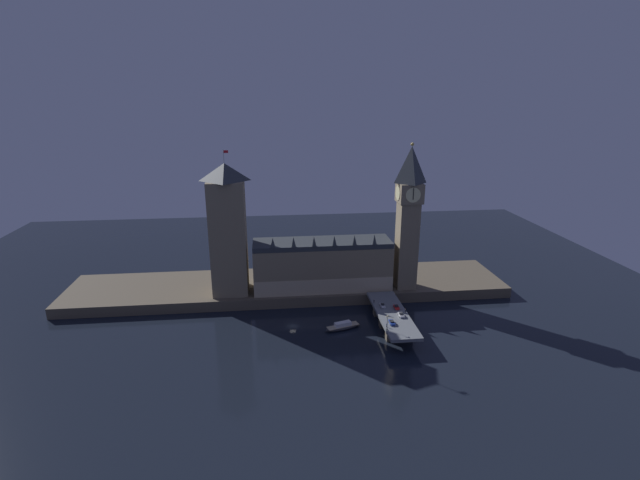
% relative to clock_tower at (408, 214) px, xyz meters
% --- Properties ---
extents(ground_plane, '(400.00, 400.00, 0.00)m').
position_rel_clock_tower_xyz_m(ground_plane, '(-57.44, -26.23, -42.82)').
color(ground_plane, black).
extents(embankment, '(220.00, 42.00, 5.17)m').
position_rel_clock_tower_xyz_m(embankment, '(-57.44, 12.77, -40.23)').
color(embankment, brown).
rests_on(embankment, ground_plane).
extents(parliament_hall, '(66.98, 19.40, 29.00)m').
position_rel_clock_tower_xyz_m(parliament_hall, '(-41.09, 3.78, -25.58)').
color(parliament_hall, '#7F7056').
rests_on(parliament_hall, embankment).
extents(clock_tower, '(11.66, 11.77, 71.12)m').
position_rel_clock_tower_xyz_m(clock_tower, '(0.00, 0.00, 0.00)').
color(clock_tower, '#7F7056').
rests_on(clock_tower, embankment).
extents(victoria_tower, '(16.86, 16.86, 68.51)m').
position_rel_clock_tower_xyz_m(victoria_tower, '(-85.72, 3.54, -6.25)').
color(victoria_tower, '#7F7056').
rests_on(victoria_tower, embankment).
extents(bridge, '(13.02, 46.00, 6.52)m').
position_rel_clock_tower_xyz_m(bridge, '(-14.36, -31.23, -38.29)').
color(bridge, slate).
rests_on(bridge, ground_plane).
extents(car_northbound_lead, '(1.92, 3.95, 1.45)m').
position_rel_clock_tower_xyz_m(car_northbound_lead, '(-17.23, -24.82, -35.63)').
color(car_northbound_lead, silver).
rests_on(car_northbound_lead, bridge).
extents(car_northbound_trail, '(2.02, 4.37, 1.39)m').
position_rel_clock_tower_xyz_m(car_northbound_trail, '(-17.23, -41.10, -35.65)').
color(car_northbound_trail, navy).
rests_on(car_northbound_trail, bridge).
extents(car_southbound_lead, '(2.10, 4.13, 1.45)m').
position_rel_clock_tower_xyz_m(car_southbound_lead, '(-11.50, -34.83, -35.63)').
color(car_southbound_lead, silver).
rests_on(car_southbound_lead, bridge).
extents(car_southbound_trail, '(2.02, 3.92, 1.49)m').
position_rel_clock_tower_xyz_m(car_southbound_trail, '(-11.50, -27.12, -35.61)').
color(car_southbound_trail, red).
rests_on(car_southbound_trail, bridge).
extents(pedestrian_near_rail, '(0.38, 0.38, 1.83)m').
position_rel_clock_tower_xyz_m(pedestrian_near_rail, '(-20.09, -43.80, -35.33)').
color(pedestrian_near_rail, black).
rests_on(pedestrian_near_rail, bridge).
extents(pedestrian_mid_walk, '(0.38, 0.38, 1.68)m').
position_rel_clock_tower_xyz_m(pedestrian_mid_walk, '(-8.63, -31.37, -35.42)').
color(pedestrian_mid_walk, black).
rests_on(pedestrian_mid_walk, bridge).
extents(pedestrian_far_rail, '(0.38, 0.38, 1.76)m').
position_rel_clock_tower_xyz_m(pedestrian_far_rail, '(-20.09, -20.39, -35.38)').
color(pedestrian_far_rail, black).
rests_on(pedestrian_far_rail, bridge).
extents(street_lamp_near, '(1.34, 0.60, 6.48)m').
position_rel_clock_tower_xyz_m(street_lamp_near, '(-20.49, -45.95, -32.25)').
color(street_lamp_near, '#2D3333').
rests_on(street_lamp_near, bridge).
extents(boat_upstream, '(16.76, 8.91, 3.17)m').
position_rel_clock_tower_xyz_m(boat_upstream, '(-36.05, -31.13, -41.66)').
color(boat_upstream, '#28282D').
rests_on(boat_upstream, ground_plane).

